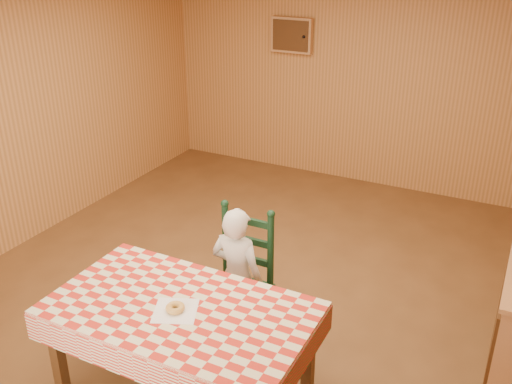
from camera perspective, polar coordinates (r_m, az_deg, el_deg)
ground at (r=4.96m, az=-1.06°, el=-10.90°), size 6.00×6.00×0.00m
cabin_walls at (r=4.65m, az=1.86°, el=11.42°), size 5.10×6.05×2.65m
dining_table at (r=3.67m, az=-7.53°, el=-12.33°), size 1.66×0.96×0.77m
ladder_chair at (r=4.32m, az=-1.53°, el=-8.80°), size 0.44×0.40×1.08m
seated_child at (r=4.25m, az=-1.90°, el=-8.51°), size 0.41×0.27×1.12m
napkin at (r=3.59m, az=-8.05°, el=-11.67°), size 0.34×0.34×0.00m
donut at (r=3.57m, az=-8.07°, el=-11.39°), size 0.15×0.15×0.04m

